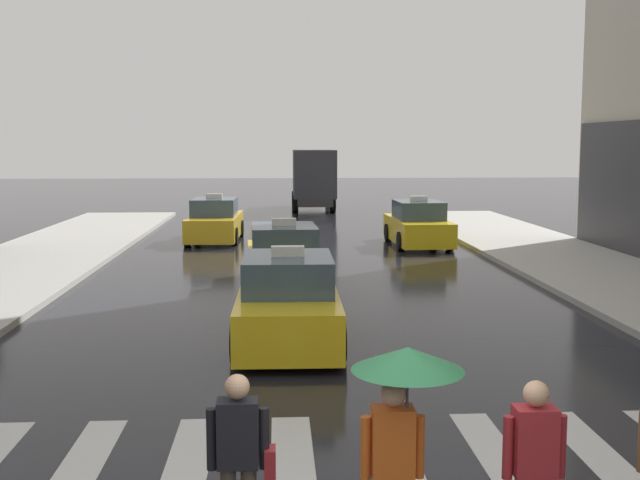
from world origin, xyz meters
name	(u,v)px	position (x,y,z in m)	size (l,w,h in m)	color
crosswalk_markings	(344,458)	(0.00, 3.00, 0.00)	(11.30, 2.80, 0.01)	silver
taxi_lead	(288,304)	(-0.57, 8.43, 0.72)	(1.97, 4.56, 1.80)	yellow
taxi_second	(284,260)	(-0.59, 13.85, 0.72)	(2.06, 4.60, 1.80)	gold
taxi_third	(418,226)	(4.33, 22.10, 0.72)	(2.00, 4.57, 1.80)	yellow
taxi_fourth	(215,222)	(-3.10, 23.85, 0.72)	(2.04, 4.59, 1.80)	gold
box_truck	(313,177)	(1.26, 37.46, 1.85)	(2.32, 7.56, 3.35)	#2D2D2D
pedestrian_with_umbrella	(402,396)	(0.28, 0.65, 1.52)	(0.96, 0.96, 1.94)	#473D33
pedestrian_with_handbag	(240,454)	(-1.10, 0.91, 0.93)	(0.60, 0.24, 1.65)	#473D33
pedestrian_plain_coat	(534,462)	(1.42, 0.59, 0.94)	(0.55, 0.24, 1.65)	#473D33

